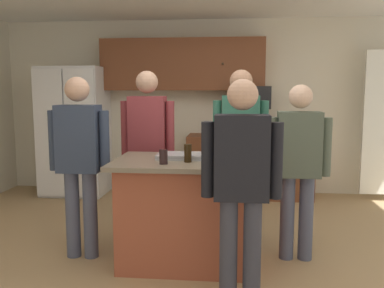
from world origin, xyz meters
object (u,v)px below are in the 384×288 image
at_px(refrigerator, 75,131).
at_px(person_host_foreground, 79,155).
at_px(mug_blue_stoneware, 233,154).
at_px(person_guest_right, 298,161).
at_px(tumbler_amber, 213,150).
at_px(kitchen_island, 189,211).
at_px(person_guest_by_door, 148,141).
at_px(microwave_over_range, 250,97).
at_px(glass_pilsner, 163,157).
at_px(person_guest_left, 240,142).
at_px(person_elder_center, 241,179).
at_px(glass_dark_ale, 188,153).
at_px(serving_tray, 182,156).

relative_size(refrigerator, person_host_foreground, 1.13).
bearing_deg(mug_blue_stoneware, person_guest_right, 15.93).
relative_size(person_host_foreground, tumbler_amber, 10.39).
distance_m(kitchen_island, person_guest_by_door, 1.01).
height_order(person_guest_right, mug_blue_stoneware, person_guest_right).
xyz_separation_m(refrigerator, microwave_over_range, (2.60, 0.12, 0.50)).
xyz_separation_m(refrigerator, glass_pilsner, (1.79, -2.58, 0.06)).
relative_size(kitchen_island, mug_blue_stoneware, 10.78).
xyz_separation_m(refrigerator, person_guest_left, (2.44, -1.66, 0.08)).
height_order(microwave_over_range, person_guest_left, person_guest_left).
bearing_deg(person_host_foreground, microwave_over_range, 57.97).
xyz_separation_m(kitchen_island, mug_blue_stoneware, (0.39, 0.02, 0.52)).
relative_size(person_guest_left, glass_pilsner, 14.34).
distance_m(person_elder_center, person_guest_right, 1.03).
bearing_deg(mug_blue_stoneware, person_elder_center, -84.77).
xyz_separation_m(mug_blue_stoneware, tumbler_amber, (-0.18, 0.05, 0.03)).
distance_m(person_guest_left, glass_dark_ale, 0.93).
xyz_separation_m(person_guest_left, serving_tray, (-0.53, -0.61, -0.06)).
bearing_deg(serving_tray, microwave_over_range, 73.83).
xyz_separation_m(microwave_over_range, person_elder_center, (-0.17, -3.17, -0.51)).
bearing_deg(glass_pilsner, person_guest_right, 19.63).
bearing_deg(person_elder_center, person_guest_by_door, 2.03).
bearing_deg(person_elder_center, serving_tray, 0.70).
height_order(refrigerator, mug_blue_stoneware, refrigerator).
xyz_separation_m(microwave_over_range, glass_pilsner, (-0.81, -2.70, -0.44)).
height_order(person_elder_center, serving_tray, person_elder_center).
xyz_separation_m(person_guest_right, mug_blue_stoneware, (-0.59, -0.17, 0.08)).
bearing_deg(mug_blue_stoneware, person_host_foreground, 179.44).
bearing_deg(glass_dark_ale, microwave_over_range, 76.58).
relative_size(person_guest_right, serving_tray, 3.66).
bearing_deg(person_guest_by_door, person_elder_center, -2.00).
bearing_deg(glass_pilsner, mug_blue_stoneware, 23.30).
bearing_deg(kitchen_island, person_guest_left, 56.51).
height_order(tumbler_amber, serving_tray, tumbler_amber).
height_order(kitchen_island, person_elder_center, person_elder_center).
bearing_deg(refrigerator, person_guest_left, -34.21).
bearing_deg(person_guest_by_door, kitchen_island, 0.00).
height_order(person_host_foreground, glass_dark_ale, person_host_foreground).
distance_m(person_guest_left, glass_pilsner, 1.13).
relative_size(person_guest_left, person_guest_right, 1.10).
distance_m(refrigerator, mug_blue_stoneware, 3.32).
distance_m(refrigerator, serving_tray, 2.97).
bearing_deg(glass_dark_ale, person_guest_right, 17.28).
bearing_deg(refrigerator, serving_tray, -49.97).
bearing_deg(person_host_foreground, mug_blue_stoneware, 1.19).
bearing_deg(microwave_over_range, kitchen_island, -104.18).
distance_m(kitchen_island, person_guest_right, 1.09).
bearing_deg(glass_pilsner, glass_dark_ale, 30.51).
xyz_separation_m(person_guest_by_door, tumbler_amber, (0.72, -0.61, 0.01)).
xyz_separation_m(person_guest_by_door, glass_pilsner, (0.32, -0.91, -0.01)).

